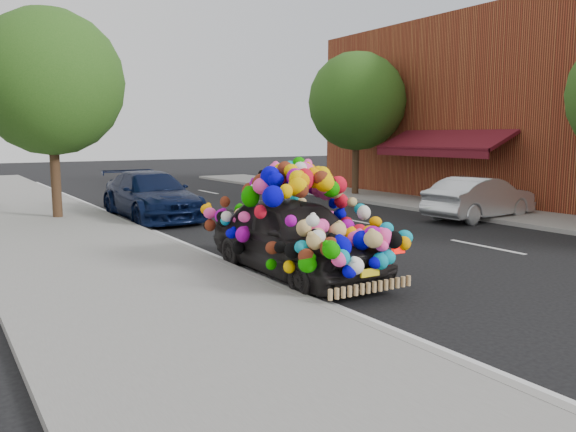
# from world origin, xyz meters

# --- Properties ---
(ground) EXTENTS (100.00, 100.00, 0.00)m
(ground) POSITION_xyz_m (0.00, 0.00, 0.00)
(ground) COLOR black
(ground) RESTS_ON ground
(sidewalk) EXTENTS (4.00, 60.00, 0.12)m
(sidewalk) POSITION_xyz_m (-4.30, 0.00, 0.06)
(sidewalk) COLOR gray
(sidewalk) RESTS_ON ground
(kerb) EXTENTS (0.15, 60.00, 0.13)m
(kerb) POSITION_xyz_m (-2.35, 0.00, 0.07)
(kerb) COLOR gray
(kerb) RESTS_ON ground
(footpath_far) EXTENTS (3.00, 40.00, 0.12)m
(footpath_far) POSITION_xyz_m (8.20, 3.00, 0.06)
(footpath_far) COLOR gray
(footpath_far) RESTS_ON ground
(lane_markings) EXTENTS (6.00, 50.00, 0.01)m
(lane_markings) POSITION_xyz_m (3.60, 0.00, 0.01)
(lane_markings) COLOR silver
(lane_markings) RESTS_ON ground
(tree_near_sidewalk) EXTENTS (4.20, 4.20, 6.13)m
(tree_near_sidewalk) POSITION_xyz_m (-3.80, 9.50, 4.02)
(tree_near_sidewalk) COLOR #332114
(tree_near_sidewalk) RESTS_ON ground
(tree_far_b) EXTENTS (4.00, 4.00, 5.90)m
(tree_far_b) POSITION_xyz_m (8.00, 10.00, 3.89)
(tree_far_b) COLOR #332114
(tree_far_b) RESTS_ON ground
(plush_art_car) EXTENTS (2.13, 4.39, 2.06)m
(plush_art_car) POSITION_xyz_m (-1.47, 0.22, 1.05)
(plush_art_car) COLOR black
(plush_art_car) RESTS_ON ground
(navy_sedan) EXTENTS (2.00, 4.90, 1.42)m
(navy_sedan) POSITION_xyz_m (-1.29, 8.47, 0.71)
(navy_sedan) COLOR black
(navy_sedan) RESTS_ON ground
(silver_hatchback) EXTENTS (3.96, 1.58, 1.28)m
(silver_hatchback) POSITION_xyz_m (7.00, 2.91, 0.64)
(silver_hatchback) COLOR silver
(silver_hatchback) RESTS_ON ground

